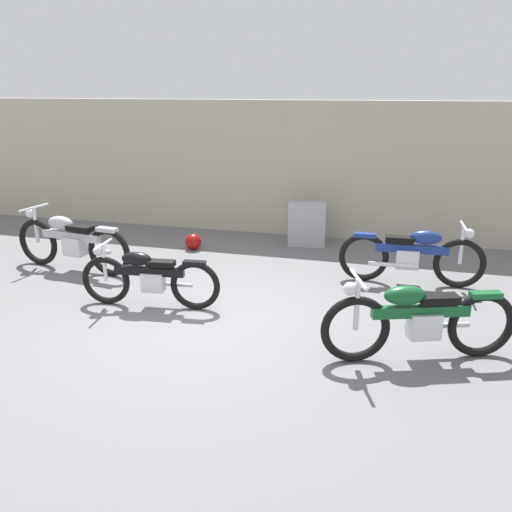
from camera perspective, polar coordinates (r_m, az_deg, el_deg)
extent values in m
plane|color=slate|center=(6.83, -6.05, -6.85)|extent=(40.00, 40.00, 0.00)
cube|color=#B2A893|center=(10.57, 2.29, 9.45)|extent=(18.00, 0.30, 2.60)
cube|color=#9E9EA3|center=(9.79, 5.52, 3.43)|extent=(0.70, 0.27, 0.84)
sphere|color=maroon|center=(9.68, -6.81, 1.55)|extent=(0.29, 0.29, 0.29)
torus|color=black|center=(5.77, 10.69, -7.79)|extent=(0.74, 0.34, 0.75)
torus|color=black|center=(6.27, 23.20, -6.85)|extent=(0.74, 0.34, 0.75)
cube|color=silver|center=(5.99, 17.69, -7.13)|extent=(0.38, 0.30, 0.29)
cube|color=#145128|center=(5.91, 17.38, -5.71)|extent=(1.04, 0.45, 0.12)
ellipsoid|color=#145128|center=(5.77, 15.83, -4.12)|extent=(0.50, 0.35, 0.21)
cube|color=black|center=(5.93, 19.17, -4.40)|extent=(0.45, 0.31, 0.08)
cube|color=#145128|center=(6.14, 23.60, -3.86)|extent=(0.35, 0.23, 0.06)
cylinder|color=silver|center=(5.65, 10.85, -5.18)|extent=(0.06, 0.06, 0.57)
cylinder|color=silver|center=(5.55, 11.02, -2.48)|extent=(0.23, 0.58, 0.04)
sphere|color=silver|center=(5.56, 10.14, -3.51)|extent=(0.14, 0.14, 0.14)
cylinder|color=silver|center=(6.20, 19.00, -7.13)|extent=(0.70, 0.30, 0.06)
torus|color=black|center=(7.43, -15.91, -2.56)|extent=(0.68, 0.15, 0.67)
torus|color=black|center=(7.01, -6.60, -3.19)|extent=(0.68, 0.15, 0.67)
cube|color=silver|center=(7.18, -11.05, -2.76)|extent=(0.31, 0.21, 0.26)
cube|color=black|center=(7.14, -11.47, -1.63)|extent=(0.95, 0.19, 0.11)
ellipsoid|color=black|center=(7.15, -12.80, -0.30)|extent=(0.42, 0.23, 0.18)
cube|color=black|center=(7.05, -10.26, -0.79)|extent=(0.38, 0.20, 0.07)
cube|color=black|center=(6.91, -6.69, -0.76)|extent=(0.31, 0.14, 0.06)
cylinder|color=silver|center=(7.35, -16.08, -0.70)|extent=(0.05, 0.05, 0.51)
cylinder|color=silver|center=(7.28, -16.25, 1.19)|extent=(0.09, 0.54, 0.03)
sphere|color=silver|center=(7.34, -16.71, 0.53)|extent=(0.13, 0.13, 0.13)
cylinder|color=silver|center=(7.24, -9.35, -3.03)|extent=(0.65, 0.12, 0.06)
torus|color=black|center=(8.27, 21.14, -0.77)|extent=(0.75, 0.12, 0.75)
torus|color=black|center=(8.16, 11.55, -0.13)|extent=(0.75, 0.12, 0.75)
cube|color=silver|center=(8.18, 16.03, -0.29)|extent=(0.33, 0.22, 0.29)
cube|color=navy|center=(8.13, 16.49, 0.78)|extent=(1.05, 0.14, 0.12)
ellipsoid|color=navy|center=(8.10, 17.90, 1.93)|extent=(0.46, 0.22, 0.20)
cube|color=black|center=(8.08, 15.27, 1.77)|extent=(0.42, 0.20, 0.08)
cube|color=navy|center=(8.07, 11.70, 2.22)|extent=(0.33, 0.13, 0.06)
cylinder|color=silver|center=(8.19, 21.36, 1.09)|extent=(0.06, 0.06, 0.56)
cylinder|color=silver|center=(8.12, 21.58, 2.99)|extent=(0.06, 0.59, 0.04)
sphere|color=silver|center=(8.15, 22.06, 2.26)|extent=(0.14, 0.14, 0.14)
cylinder|color=silver|center=(8.07, 14.58, -0.94)|extent=(0.72, 0.09, 0.06)
torus|color=black|center=(9.44, -22.49, 1.39)|extent=(0.78, 0.20, 0.78)
torus|color=black|center=(8.51, -15.60, 0.40)|extent=(0.78, 0.20, 0.78)
cube|color=silver|center=(8.92, -18.99, 1.02)|extent=(0.37, 0.26, 0.30)
cube|color=#ADADB2|center=(8.91, -19.35, 2.10)|extent=(1.09, 0.25, 0.13)
ellipsoid|color=#ADADB2|center=(8.99, -20.39, 3.39)|extent=(0.49, 0.27, 0.21)
cube|color=black|center=(8.75, -18.51, 2.85)|extent=(0.45, 0.25, 0.08)
cube|color=#ADADB2|center=(8.41, -15.81, 2.75)|extent=(0.35, 0.17, 0.06)
cylinder|color=silver|center=(9.37, -22.70, 3.11)|extent=(0.06, 0.06, 0.58)
cylinder|color=silver|center=(9.31, -22.92, 4.84)|extent=(0.12, 0.62, 0.04)
sphere|color=silver|center=(9.39, -23.21, 4.24)|extent=(0.15, 0.15, 0.15)
cylinder|color=silver|center=(8.89, -17.37, 0.64)|extent=(0.75, 0.17, 0.06)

